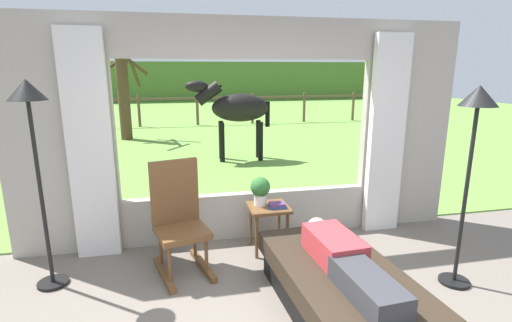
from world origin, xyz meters
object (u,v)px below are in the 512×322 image
(pasture_tree, at_px, (124,93))
(horse, at_px, (236,108))
(recliner_sofa, at_px, (339,289))
(potted_plant, at_px, (260,189))
(side_table, at_px, (268,214))
(floor_lamp_left, at_px, (31,123))
(book_stack, at_px, (277,205))
(floor_lamp_right, at_px, (475,127))
(rocking_chair, at_px, (179,218))
(reclining_person, at_px, (344,258))

(pasture_tree, bearing_deg, horse, -49.78)
(recliner_sofa, xyz_separation_m, potted_plant, (-0.38, 1.30, 0.48))
(recliner_sofa, bearing_deg, side_table, 99.88)
(floor_lamp_left, bearing_deg, potted_plant, 8.90)
(book_stack, distance_m, floor_lamp_left, 2.48)
(side_table, relative_size, book_stack, 2.67)
(side_table, xyz_separation_m, floor_lamp_right, (1.58, -1.05, 1.08))
(book_stack, bearing_deg, floor_lamp_left, -174.74)
(recliner_sofa, distance_m, rocking_chair, 1.67)
(potted_plant, distance_m, pasture_tree, 7.79)
(rocking_chair, xyz_separation_m, pasture_tree, (-1.33, 7.71, 0.78))
(rocking_chair, xyz_separation_m, book_stack, (1.06, 0.15, 0.00))
(book_stack, height_order, horse, horse)
(recliner_sofa, xyz_separation_m, reclining_person, (0.00, -0.05, 0.30))
(reclining_person, distance_m, book_stack, 1.24)
(floor_lamp_right, distance_m, horse, 5.54)
(rocking_chair, distance_m, floor_lamp_left, 1.56)
(potted_plant, xyz_separation_m, floor_lamp_right, (1.66, -1.11, 0.80))
(side_table, distance_m, potted_plant, 0.29)
(rocking_chair, height_order, pasture_tree, pasture_tree)
(floor_lamp_right, bearing_deg, floor_lamp_left, 168.30)
(reclining_person, height_order, book_stack, reclining_person)
(book_stack, bearing_deg, side_table, 144.37)
(floor_lamp_right, bearing_deg, potted_plant, 146.31)
(horse, distance_m, pasture_tree, 4.13)
(rocking_chair, relative_size, side_table, 2.15)
(potted_plant, xyz_separation_m, pasture_tree, (-2.23, 7.44, 0.62))
(book_stack, height_order, floor_lamp_right, floor_lamp_right)
(rocking_chair, distance_m, potted_plant, 0.95)
(book_stack, bearing_deg, reclining_person, -80.00)
(floor_lamp_left, bearing_deg, floor_lamp_right, -11.70)
(rocking_chair, relative_size, floor_lamp_left, 0.58)
(rocking_chair, bearing_deg, floor_lamp_right, -32.85)
(rocking_chair, distance_m, pasture_tree, 7.87)
(floor_lamp_left, distance_m, pasture_tree, 7.77)
(horse, relative_size, pasture_tree, 0.65)
(floor_lamp_left, height_order, horse, floor_lamp_left)
(reclining_person, bearing_deg, floor_lamp_left, 153.88)
(rocking_chair, distance_m, horse, 4.79)
(book_stack, bearing_deg, floor_lamp_right, -33.40)
(reclining_person, bearing_deg, pasture_tree, 102.76)
(reclining_person, height_order, potted_plant, potted_plant)
(horse, bearing_deg, floor_lamp_left, 154.88)
(potted_plant, height_order, floor_lamp_left, floor_lamp_left)
(rocking_chair, bearing_deg, recliner_sofa, -53.51)
(recliner_sofa, xyz_separation_m, rocking_chair, (-1.28, 1.02, 0.33))
(rocking_chair, relative_size, potted_plant, 3.50)
(reclining_person, bearing_deg, horse, 85.62)
(floor_lamp_left, bearing_deg, recliner_sofa, -21.35)
(potted_plant, relative_size, book_stack, 1.64)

